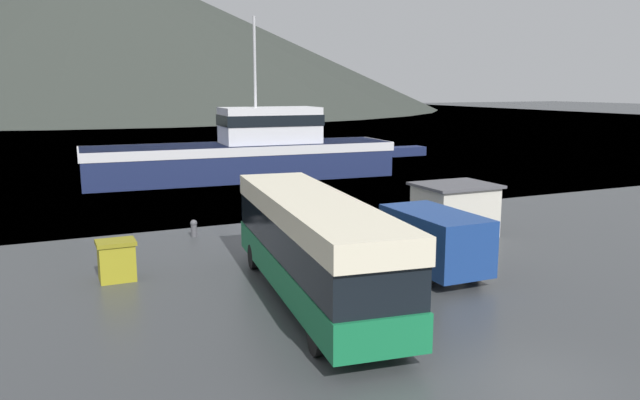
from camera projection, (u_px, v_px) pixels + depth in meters
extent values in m
plane|color=#383A3D|center=(535.00, 381.00, 14.17)|extent=(400.00, 400.00, 0.00)
plane|color=#475B6B|center=(83.00, 116.00, 138.31)|extent=(240.00, 240.00, 0.00)
cone|color=#2D332D|center=(103.00, 32.00, 184.42)|extent=(197.04, 197.04, 44.58)
cube|color=#146B3D|center=(313.00, 271.00, 19.41)|extent=(3.82, 11.48, 0.98)
cube|color=black|center=(313.00, 238.00, 19.22)|extent=(3.75, 11.25, 1.12)
cube|color=beige|center=(313.00, 209.00, 19.06)|extent=(3.82, 11.48, 0.70)
cube|color=black|center=(271.00, 210.00, 24.56)|extent=(2.15, 0.33, 1.51)
cylinder|color=black|center=(254.00, 256.00, 22.88)|extent=(0.41, 0.93, 0.90)
cylinder|color=black|center=(310.00, 252.00, 23.51)|extent=(0.41, 0.93, 0.90)
cylinder|color=black|center=(317.00, 338.00, 15.48)|extent=(0.41, 0.93, 0.90)
cylinder|color=black|center=(397.00, 328.00, 16.12)|extent=(0.41, 0.93, 0.90)
cube|color=navy|center=(435.00, 239.00, 21.92)|extent=(2.15, 4.26, 1.92)
cube|color=navy|center=(390.00, 233.00, 24.72)|extent=(2.13, 1.83, 1.06)
cube|color=black|center=(403.00, 216.00, 23.77)|extent=(1.80, 0.07, 0.67)
cylinder|color=black|center=(372.00, 250.00, 24.22)|extent=(0.23, 0.70, 0.70)
cylinder|color=black|center=(414.00, 245.00, 24.98)|extent=(0.23, 0.70, 0.70)
cylinder|color=black|center=(426.00, 276.00, 20.84)|extent=(0.23, 0.70, 0.70)
cylinder|color=black|center=(473.00, 269.00, 21.60)|extent=(0.23, 0.70, 0.70)
cube|color=#19234C|center=(241.00, 162.00, 44.77)|extent=(21.95, 6.21, 2.53)
cube|color=silver|center=(241.00, 148.00, 44.60)|extent=(22.17, 6.27, 0.63)
cube|color=silver|center=(270.00, 125.00, 45.09)|extent=(7.13, 3.91, 2.58)
cube|color=black|center=(270.00, 120.00, 45.02)|extent=(7.27, 4.02, 0.77)
cylinder|color=#B2B2B7|center=(255.00, 62.00, 43.91)|extent=(0.20, 0.20, 6.30)
cube|color=olive|center=(117.00, 262.00, 21.43)|extent=(1.18, 0.93, 1.27)
cube|color=olive|center=(116.00, 243.00, 21.31)|extent=(1.30, 1.02, 0.14)
cube|color=beige|center=(455.00, 211.00, 27.94)|extent=(3.08, 2.57, 2.21)
cube|color=#4C4C51|center=(456.00, 185.00, 27.73)|extent=(3.39, 2.83, 0.12)
cube|color=#19234C|center=(392.00, 152.00, 59.39)|extent=(6.71, 1.79, 0.85)
cylinder|color=#4C4C51|center=(194.00, 231.00, 27.71)|extent=(0.27, 0.27, 0.54)
sphere|color=#4C4C51|center=(194.00, 223.00, 27.64)|extent=(0.31, 0.31, 0.31)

